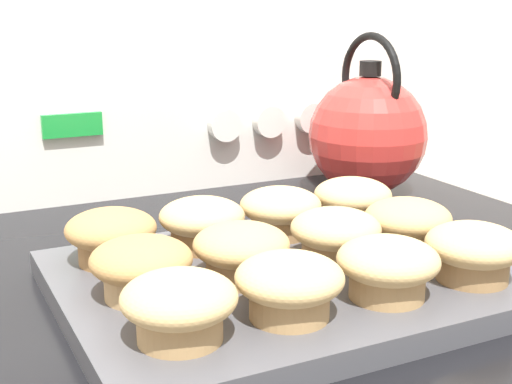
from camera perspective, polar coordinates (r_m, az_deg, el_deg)
control_panel at (r=1.02m, az=-5.91°, el=5.46°), size 0.71×0.07×0.18m
muffin_pan at (r=0.66m, az=2.40°, el=-7.16°), size 0.41×0.31×0.02m
muffin_r0_c0 at (r=0.52m, az=-6.16°, el=-8.98°), size 0.09×0.09×0.05m
muffin_r0_c1 at (r=0.55m, az=2.70°, el=-7.40°), size 0.09×0.09×0.05m
muffin_r0_c2 at (r=0.60m, az=10.50°, el=-5.87°), size 0.09×0.09×0.05m
muffin_r0_c3 at (r=0.65m, az=17.02°, el=-4.49°), size 0.09×0.09×0.05m
muffin_r1_c0 at (r=0.60m, az=-9.15°, el=-5.87°), size 0.09×0.09×0.05m
muffin_r1_c1 at (r=0.63m, az=-1.18°, el=-4.70°), size 0.09×0.09×0.05m
muffin_r1_c2 at (r=0.67m, az=6.09°, el=-3.41°), size 0.09×0.09×0.05m
muffin_r1_c3 at (r=0.72m, az=12.03°, el=-2.43°), size 0.09×0.09×0.05m
muffin_r2_c0 at (r=0.68m, az=-11.51°, el=-3.34°), size 0.09×0.09×0.05m
muffin_r2_c1 at (r=0.71m, az=-4.34°, el=-2.37°), size 0.09×0.09×0.05m
muffin_r2_c2 at (r=0.75m, az=1.98°, el=-1.46°), size 0.09×0.09×0.05m
muffin_r2_c3 at (r=0.79m, az=7.74°, el=-0.59°), size 0.09×0.09×0.05m
tea_kettle at (r=1.00m, az=8.88°, el=4.71°), size 0.16×0.19×0.22m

